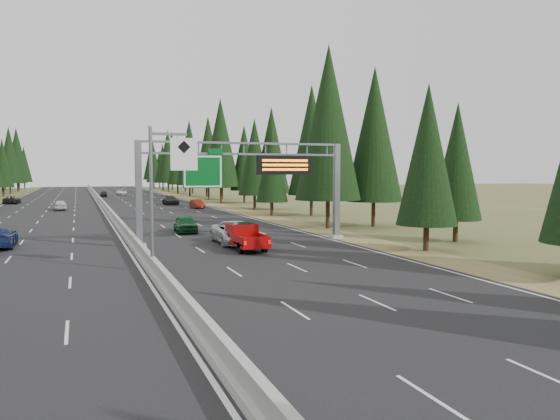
# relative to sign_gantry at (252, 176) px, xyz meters

# --- Properties ---
(road) EXTENTS (32.00, 260.00, 0.08)m
(road) POSITION_rel_sign_gantry_xyz_m (-8.92, 45.12, -5.23)
(road) COLOR black
(road) RESTS_ON ground
(shoulder_right) EXTENTS (3.60, 260.00, 0.06)m
(shoulder_right) POSITION_rel_sign_gantry_xyz_m (8.88, 45.12, -5.24)
(shoulder_right) COLOR olive
(shoulder_right) RESTS_ON ground
(median_barrier) EXTENTS (0.70, 260.00, 0.85)m
(median_barrier) POSITION_rel_sign_gantry_xyz_m (-8.92, 45.12, -4.85)
(median_barrier) COLOR gray
(median_barrier) RESTS_ON road
(sign_gantry) EXTENTS (16.75, 0.98, 7.80)m
(sign_gantry) POSITION_rel_sign_gantry_xyz_m (0.00, 0.00, 0.00)
(sign_gantry) COLOR slate
(sign_gantry) RESTS_ON road
(hov_sign_pole) EXTENTS (2.80, 0.50, 8.00)m
(hov_sign_pole) POSITION_rel_sign_gantry_xyz_m (-8.33, -9.92, -0.54)
(hov_sign_pole) COLOR slate
(hov_sign_pole) RESTS_ON road
(tree_row_right) EXTENTS (12.01, 242.06, 18.80)m
(tree_row_right) POSITION_rel_sign_gantry_xyz_m (12.97, 41.04, 3.87)
(tree_row_right) COLOR black
(tree_row_right) RESTS_ON ground
(silver_minivan) EXTENTS (3.04, 6.28, 1.72)m
(silver_minivan) POSITION_rel_sign_gantry_xyz_m (-1.42, -0.09, -4.33)
(silver_minivan) COLOR silver
(silver_minivan) RESTS_ON road
(red_pickup) EXTENTS (1.99, 5.58, 1.82)m
(red_pickup) POSITION_rel_sign_gantry_xyz_m (-1.62, -2.98, -4.18)
(red_pickup) COLOR black
(red_pickup) RESTS_ON road
(car_ahead_green) EXTENTS (2.19, 4.78, 1.59)m
(car_ahead_green) POSITION_rel_sign_gantry_xyz_m (-3.54, 9.22, -4.40)
(car_ahead_green) COLOR #124F23
(car_ahead_green) RESTS_ON road
(car_ahead_dkred) EXTENTS (1.69, 4.07, 1.31)m
(car_ahead_dkred) POSITION_rel_sign_gantry_xyz_m (4.16, 40.99, -4.53)
(car_ahead_dkred) COLOR #64170E
(car_ahead_dkred) RESTS_ON road
(car_ahead_dkgrey) EXTENTS (2.45, 5.19, 1.46)m
(car_ahead_dkgrey) POSITION_rel_sign_gantry_xyz_m (1.92, 51.95, -4.46)
(car_ahead_dkgrey) COLOR black
(car_ahead_dkgrey) RESTS_ON road
(car_ahead_white) EXTENTS (2.53, 5.12, 1.40)m
(car_ahead_white) POSITION_rel_sign_gantry_xyz_m (-2.86, 94.22, -4.49)
(car_ahead_white) COLOR white
(car_ahead_white) RESTS_ON road
(car_ahead_far) EXTENTS (1.76, 4.00, 1.34)m
(car_ahead_far) POSITION_rel_sign_gantry_xyz_m (-7.42, 85.09, -4.52)
(car_ahead_far) COLOR black
(car_ahead_far) RESTS_ON road
(car_onc_white) EXTENTS (1.97, 4.44, 1.48)m
(car_onc_white) POSITION_rel_sign_gantry_xyz_m (-15.11, 44.22, -4.45)
(car_onc_white) COLOR silver
(car_onc_white) RESTS_ON road
(car_onc_far) EXTENTS (2.61, 5.09, 1.37)m
(car_onc_far) POSITION_rel_sign_gantry_xyz_m (-23.42, 63.97, -4.50)
(car_onc_far) COLOR black
(car_onc_far) RESTS_ON road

